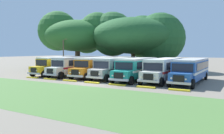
# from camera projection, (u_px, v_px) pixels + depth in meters

# --- Properties ---
(ground_plane) EXTENTS (220.00, 220.00, 0.00)m
(ground_plane) POSITION_uv_depth(u_px,v_px,m) (93.00, 83.00, 26.48)
(ground_plane) COLOR slate
(foreground_grass_strip) EXTENTS (80.00, 10.46, 0.01)m
(foreground_grass_strip) POSITION_uv_depth(u_px,v_px,m) (45.00, 94.00, 19.93)
(foreground_grass_strip) COLOR #4C7538
(foreground_grass_strip) RESTS_ON ground_plane
(parked_bus_slot_0) EXTENTS (2.84, 10.86, 2.82)m
(parked_bus_slot_0) POSITION_uv_depth(u_px,v_px,m) (62.00, 64.00, 36.38)
(parked_bus_slot_0) COLOR yellow
(parked_bus_slot_0) RESTS_ON ground_plane
(parked_bus_slot_1) EXTENTS (2.84, 10.86, 2.82)m
(parked_bus_slot_1) POSITION_uv_depth(u_px,v_px,m) (77.00, 65.00, 34.78)
(parked_bus_slot_1) COLOR silver
(parked_bus_slot_1) RESTS_ON ground_plane
(parked_bus_slot_2) EXTENTS (3.19, 10.91, 2.82)m
(parked_bus_slot_2) POSITION_uv_depth(u_px,v_px,m) (98.00, 66.00, 33.36)
(parked_bus_slot_2) COLOR orange
(parked_bus_slot_2) RESTS_ON ground_plane
(parked_bus_slot_3) EXTENTS (2.76, 10.85, 2.82)m
(parked_bus_slot_3) POSITION_uv_depth(u_px,v_px,m) (117.00, 66.00, 31.71)
(parked_bus_slot_3) COLOR #9E9993
(parked_bus_slot_3) RESTS_ON ground_plane
(parked_bus_slot_4) EXTENTS (3.00, 10.88, 2.82)m
(parked_bus_slot_4) POSITION_uv_depth(u_px,v_px,m) (137.00, 68.00, 29.69)
(parked_bus_slot_4) COLOR teal
(parked_bus_slot_4) RESTS_ON ground_plane
(parked_bus_slot_5) EXTENTS (2.68, 10.84, 2.82)m
(parked_bus_slot_5) POSITION_uv_depth(u_px,v_px,m) (164.00, 68.00, 28.43)
(parked_bus_slot_5) COLOR silver
(parked_bus_slot_5) RESTS_ON ground_plane
(parked_bus_slot_6) EXTENTS (2.94, 10.87, 2.82)m
(parked_bus_slot_6) POSITION_uv_depth(u_px,v_px,m) (191.00, 69.00, 26.97)
(parked_bus_slot_6) COLOR #23519E
(parked_bus_slot_6) RESTS_ON ground_plane
(curb_wheelstop_0) EXTENTS (2.00, 0.36, 0.15)m
(curb_wheelstop_0) POSITION_uv_depth(u_px,v_px,m) (32.00, 77.00, 31.21)
(curb_wheelstop_0) COLOR yellow
(curb_wheelstop_0) RESTS_ON ground_plane
(curb_wheelstop_1) EXTENTS (2.00, 0.36, 0.15)m
(curb_wheelstop_1) POSITION_uv_depth(u_px,v_px,m) (50.00, 79.00, 29.57)
(curb_wheelstop_1) COLOR yellow
(curb_wheelstop_1) RESTS_ON ground_plane
(curb_wheelstop_2) EXTENTS (2.00, 0.36, 0.15)m
(curb_wheelstop_2) POSITION_uv_depth(u_px,v_px,m) (70.00, 81.00, 27.92)
(curb_wheelstop_2) COLOR yellow
(curb_wheelstop_2) RESTS_ON ground_plane
(curb_wheelstop_3) EXTENTS (2.00, 0.36, 0.15)m
(curb_wheelstop_3) POSITION_uv_depth(u_px,v_px,m) (92.00, 83.00, 26.27)
(curb_wheelstop_3) COLOR yellow
(curb_wheelstop_3) RESTS_ON ground_plane
(curb_wheelstop_4) EXTENTS (2.00, 0.36, 0.15)m
(curb_wheelstop_4) POSITION_uv_depth(u_px,v_px,m) (117.00, 85.00, 24.62)
(curb_wheelstop_4) COLOR yellow
(curb_wheelstop_4) RESTS_ON ground_plane
(curb_wheelstop_5) EXTENTS (2.00, 0.36, 0.15)m
(curb_wheelstop_5) POSITION_uv_depth(u_px,v_px,m) (146.00, 87.00, 22.97)
(curb_wheelstop_5) COLOR yellow
(curb_wheelstop_5) RESTS_ON ground_plane
(curb_wheelstop_6) EXTENTS (2.00, 0.36, 0.15)m
(curb_wheelstop_6) POSITION_uv_depth(u_px,v_px,m) (179.00, 90.00, 21.32)
(curb_wheelstop_6) COLOR yellow
(curb_wheelstop_6) RESTS_ON ground_plane
(broad_shade_tree) EXTENTS (18.06, 17.80, 11.55)m
(broad_shade_tree) POSITION_uv_depth(u_px,v_px,m) (137.00, 36.00, 44.96)
(broad_shade_tree) COLOR brown
(broad_shade_tree) RESTS_ON ground_plane
(secondary_tree) EXTENTS (15.83, 13.75, 12.03)m
(secondary_tree) POSITION_uv_depth(u_px,v_px,m) (78.00, 34.00, 46.69)
(secondary_tree) COLOR brown
(secondary_tree) RESTS_ON ground_plane
(utility_pole) EXTENTS (1.80, 0.20, 6.46)m
(utility_pole) POSITION_uv_depth(u_px,v_px,m) (63.00, 53.00, 40.39)
(utility_pole) COLOR brown
(utility_pole) RESTS_ON ground_plane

